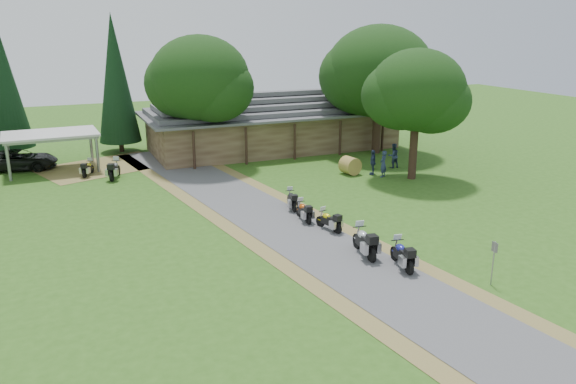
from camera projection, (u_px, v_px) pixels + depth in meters
name	position (u px, v px, depth m)	size (l,w,h in m)	color
ground	(351.00, 266.00, 24.60)	(120.00, 120.00, 0.00)	#2F5718
driveway	(302.00, 237.00, 27.93)	(46.00, 46.00, 0.00)	#4E4F51
lodge	(273.00, 120.00, 47.29)	(21.40, 9.40, 4.90)	brown
carport	(52.00, 152.00, 40.33)	(6.38, 4.25, 2.76)	beige
car_dark_suv	(18.00, 155.00, 40.62)	(5.72, 2.43, 2.19)	black
motorcycle_row_a	(402.00, 253.00, 24.24)	(1.92, 0.62, 1.31)	navy
motorcycle_row_b	(364.00, 240.00, 25.52)	(2.11, 0.69, 1.44)	#B8BCC0
motorcycle_row_c	(329.00, 220.00, 28.68)	(1.66, 0.54, 1.14)	#CEC10E
motorcycle_row_d	(304.00, 210.00, 30.11)	(1.68, 0.55, 1.15)	#B8470C
motorcycle_row_e	(292.00, 199.00, 32.07)	(1.70, 0.55, 1.16)	black
motorcycle_carport_a	(88.00, 168.00, 39.13)	(1.68, 0.55, 1.15)	yellow
motorcycle_carport_b	(114.00, 169.00, 38.38)	(2.01, 0.66, 1.38)	gray
person_a	(383.00, 162.00, 38.65)	(0.62, 0.45, 2.18)	navy
person_b	(393.00, 154.00, 41.18)	(0.60, 0.43, 2.12)	navy
person_c	(373.00, 160.00, 39.31)	(0.59, 0.42, 2.07)	navy
hay_bale	(350.00, 166.00, 39.53)	(1.24, 1.24, 1.14)	olive
sign_post	(493.00, 264.00, 22.50)	(0.34, 0.06, 1.88)	gray
oak_lodge_left	(200.00, 95.00, 40.94)	(7.22, 7.22, 10.42)	black
oak_lodge_right	(378.00, 88.00, 44.81)	(8.58, 8.58, 10.64)	black
oak_driveway	(416.00, 108.00, 37.15)	(6.36, 6.36, 9.74)	black
cedar_near	(116.00, 84.00, 45.15)	(3.37, 3.37, 11.15)	black
cedar_far	(5.00, 91.00, 43.03)	(3.41, 3.41, 10.46)	black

